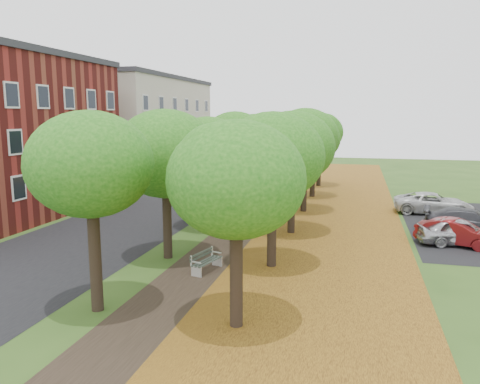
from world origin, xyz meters
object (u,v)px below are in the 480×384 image
Objects in this scene: car_silver at (459,231)px; car_grey at (470,222)px; bench at (206,261)px; car_red at (457,233)px; car_white at (433,203)px.

car_silver is 0.86× the size of car_grey.
bench is 0.46× the size of car_red.
car_silver is at bearing 167.04° from car_grey.
car_red is 0.82× the size of car_grey.
car_silver reaches higher than car_red.
car_white is (0.00, 7.94, 0.05)m from car_red.
car_grey is (12.05, 9.38, 0.26)m from bench.
car_silver is 0.82× the size of car_white.
car_red is at bearing 179.49° from car_white.
car_grey is (1.11, 2.57, 0.05)m from car_red.
car_silver is 1.04× the size of car_red.
car_silver reaches higher than car_white.
bench is 0.44× the size of car_silver.
bench is 15.27m from car_grey.
car_silver is at bearing -179.69° from car_white.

